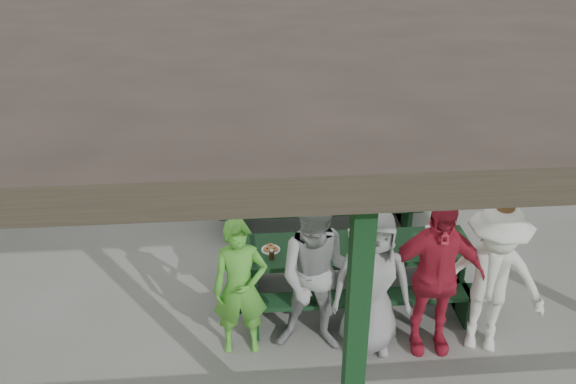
{
  "coord_description": "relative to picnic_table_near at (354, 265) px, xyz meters",
  "views": [
    {
      "loc": [
        -0.76,
        -7.12,
        4.76
      ],
      "look_at": [
        -0.2,
        -0.3,
        1.13
      ],
      "focal_mm": 38.0,
      "sensor_mm": 36.0,
      "label": 1
    }
  ],
  "objects": [
    {
      "name": "ground",
      "position": [
        -0.52,
        1.2,
        -0.58
      ],
      "size": [
        90.0,
        90.0,
        0.0
      ],
      "primitive_type": "plane",
      "color": "#2B551A",
      "rests_on": "ground"
    },
    {
      "name": "concrete_slab",
      "position": [
        -0.52,
        1.2,
        -0.53
      ],
      "size": [
        10.0,
        8.0,
        0.1
      ],
      "primitive_type": "cube",
      "color": "slate",
      "rests_on": "ground"
    },
    {
      "name": "pavilion_structure",
      "position": [
        -0.52,
        1.2,
        2.59
      ],
      "size": [
        10.6,
        8.6,
        3.24
      ],
      "color": "black",
      "rests_on": "concrete_slab"
    },
    {
      "name": "picnic_table_near",
      "position": [
        0.0,
        0.0,
        0.0
      ],
      "size": [
        2.76,
        1.39,
        0.75
      ],
      "color": "black",
      "rests_on": "concrete_slab"
    },
    {
      "name": "picnic_table_far",
      "position": [
        -0.2,
        2.0,
        0.0
      ],
      "size": [
        2.86,
        1.39,
        0.75
      ],
      "color": "black",
      "rests_on": "concrete_slab"
    },
    {
      "name": "table_setting",
      "position": [
        0.14,
        0.02,
        0.3
      ],
      "size": [
        2.33,
        0.45,
        0.1
      ],
      "color": "white",
      "rests_on": "picnic_table_near"
    },
    {
      "name": "contestant_green",
      "position": [
        -1.36,
        -0.76,
        0.32
      ],
      "size": [
        0.59,
        0.39,
        1.59
      ],
      "primitive_type": "imported",
      "rotation": [
        0.0,
        0.0,
        0.02
      ],
      "color": "#50A933",
      "rests_on": "concrete_slab"
    },
    {
      "name": "contestant_grey_left",
      "position": [
        -0.54,
        -0.8,
        0.44
      ],
      "size": [
        1.0,
        0.85,
        1.84
      ],
      "primitive_type": "imported",
      "rotation": [
        0.0,
        0.0,
        -0.18
      ],
      "color": "#98989B",
      "rests_on": "concrete_slab"
    },
    {
      "name": "contestant_grey_mid",
      "position": [
        0.02,
        -0.84,
        0.37
      ],
      "size": [
        0.88,
        0.62,
        1.69
      ],
      "primitive_type": "imported",
      "rotation": [
        0.0,
        0.0,
        -0.11
      ],
      "color": "gray",
      "rests_on": "concrete_slab"
    },
    {
      "name": "contestant_red",
      "position": [
        0.66,
        -0.88,
        0.43
      ],
      "size": [
        1.09,
        0.51,
        1.82
      ],
      "primitive_type": "imported",
      "rotation": [
        0.0,
        0.0,
        -0.06
      ],
      "color": "#B72038",
      "rests_on": "concrete_slab"
    },
    {
      "name": "contestant_white_fedora",
      "position": [
        1.26,
        -0.94,
        0.4
      ],
      "size": [
        1.28,
        0.99,
        1.8
      ],
      "rotation": [
        0.0,
        0.0,
        -0.34
      ],
      "color": "silver",
      "rests_on": "concrete_slab"
    },
    {
      "name": "spectator_lblue",
      "position": [
        -1.13,
        2.9,
        0.29
      ],
      "size": [
        1.48,
        0.69,
        1.54
      ],
      "primitive_type": "imported",
      "rotation": [
        0.0,
        0.0,
        2.97
      ],
      "color": "#87A6D1",
      "rests_on": "concrete_slab"
    },
    {
      "name": "spectator_blue",
      "position": [
        -2.24,
        3.55,
        0.44
      ],
      "size": [
        0.73,
        0.54,
        1.84
      ],
      "primitive_type": "imported",
      "rotation": [
        0.0,
        0.0,
        3.29
      ],
      "color": "teal",
      "rests_on": "concrete_slab"
    },
    {
      "name": "spectator_grey",
      "position": [
        1.05,
        2.7,
        0.23
      ],
      "size": [
        0.73,
        0.6,
        1.42
      ],
      "primitive_type": "imported",
      "rotation": [
        0.0,
        0.0,
        3.23
      ],
      "color": "gray",
      "rests_on": "concrete_slab"
    },
    {
      "name": "pickup_truck",
      "position": [
        -0.36,
        8.93,
        0.13
      ],
      "size": [
        5.64,
        4.07,
        1.43
      ],
      "primitive_type": "imported",
      "rotation": [
        0.0,
        0.0,
        1.94
      ],
      "color": "silver",
      "rests_on": "ground"
    },
    {
      "name": "farm_trailer",
      "position": [
        -2.64,
        9.43,
        0.07
      ],
      "size": [
        3.77,
        2.06,
        1.31
      ],
      "rotation": [
        0.0,
        0.0,
        -0.19
      ],
      "color": "navy",
      "rests_on": "ground"
    }
  ]
}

